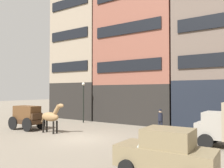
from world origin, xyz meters
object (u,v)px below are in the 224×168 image
Objects in this scene: cargo_wagon at (27,116)px; streetlamp_curbside at (83,97)px; fire_hydrant_curbside at (48,116)px; draft_horse at (51,117)px; sedan_dark at (165,153)px; pedestrian_officer at (160,119)px.

cargo_wagon is 0.72× the size of streetlamp_curbside.
draft_horse is at bearing -39.36° from fire_hydrant_curbside.
pedestrian_officer is at bearing 113.41° from sedan_dark.
streetlamp_curbside is 5.42m from fire_hydrant_curbside.
sedan_dark is at bearing -19.54° from draft_horse.
draft_horse is (2.95, 0.00, 0.12)m from cargo_wagon.
cargo_wagon is 3.57× the size of fire_hydrant_curbside.
cargo_wagon is 1.26× the size of draft_horse.
cargo_wagon is at bearing 164.45° from sedan_dark.
sedan_dark is 9.91m from pedestrian_officer.
draft_horse is at bearing 160.46° from sedan_dark.
cargo_wagon is 6.23m from streetlamp_curbside.
fire_hydrant_curbside is at bearing -175.72° from streetlamp_curbside.
cargo_wagon is at bearing -55.38° from fire_hydrant_curbside.
fire_hydrant_curbside is at bearing 151.83° from sedan_dark.
fire_hydrant_curbside is (-17.53, 9.39, -0.49)m from sedan_dark.
cargo_wagon is 1.65× the size of pedestrian_officer.
pedestrian_officer is (9.74, 5.29, -0.17)m from cargo_wagon.
streetlamp_curbside is (-1.88, 5.95, 1.40)m from draft_horse.
sedan_dark is at bearing -15.55° from cargo_wagon.
streetlamp_curbside is at bearing 107.56° from draft_horse.
cargo_wagon is 6.82m from fire_hydrant_curbside.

